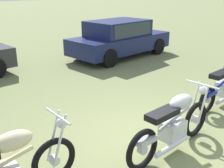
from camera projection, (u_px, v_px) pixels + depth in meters
The scene contains 3 objects.
ground_plane at pixel (151, 142), 4.82m from camera, with size 120.00×120.00×0.00m, color olive.
motorcycle_silver at pixel (173, 124), 4.44m from camera, with size 2.10×0.71×1.02m.
car_navy at pixel (119, 37), 10.57m from camera, with size 4.45×2.44×1.43m.
Camera 1 is at (-2.96, -3.05, 2.58)m, focal length 43.64 mm.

